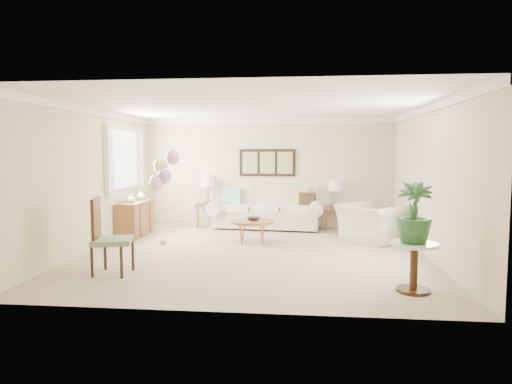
% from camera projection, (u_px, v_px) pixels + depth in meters
% --- Properties ---
extents(ground_plane, '(6.00, 6.00, 0.00)m').
position_uv_depth(ground_plane, '(254.00, 254.00, 8.12)').
color(ground_plane, tan).
extents(room_shell, '(6.04, 6.04, 2.60)m').
position_uv_depth(room_shell, '(249.00, 162.00, 8.08)').
color(room_shell, beige).
rests_on(room_shell, ground).
extents(wall_art_triptych, '(1.35, 0.06, 0.65)m').
position_uv_depth(wall_art_triptych, '(267.00, 163.00, 10.92)').
color(wall_art_triptych, black).
rests_on(wall_art_triptych, ground).
extents(sofa, '(2.79, 1.24, 1.00)m').
position_uv_depth(sofa, '(267.00, 211.00, 10.87)').
color(sofa, beige).
rests_on(sofa, ground).
extents(end_table_left, '(0.53, 0.49, 0.58)m').
position_uv_depth(end_table_left, '(208.00, 207.00, 11.04)').
color(end_table_left, brown).
rests_on(end_table_left, ground).
extents(end_table_right, '(0.49, 0.44, 0.53)m').
position_uv_depth(end_table_right, '(334.00, 210.00, 10.77)').
color(end_table_right, brown).
rests_on(end_table_right, ground).
extents(lamp_left, '(0.37, 0.37, 0.66)m').
position_uv_depth(lamp_left, '(208.00, 182.00, 10.99)').
color(lamp_left, gray).
rests_on(lamp_left, end_table_left).
extents(lamp_right, '(0.34, 0.34, 0.61)m').
position_uv_depth(lamp_right, '(335.00, 187.00, 10.72)').
color(lamp_right, gray).
rests_on(lamp_right, end_table_right).
extents(coffee_table, '(0.87, 0.87, 0.44)m').
position_uv_depth(coffee_table, '(252.00, 222.00, 9.11)').
color(coffee_table, '#9B6528').
rests_on(coffee_table, ground).
extents(decor_bowl, '(0.34, 0.34, 0.07)m').
position_uv_depth(decor_bowl, '(254.00, 219.00, 9.13)').
color(decor_bowl, black).
rests_on(decor_bowl, coffee_table).
extents(armchair, '(1.52, 1.53, 0.75)m').
position_uv_depth(armchair, '(371.00, 223.00, 9.18)').
color(armchair, beige).
rests_on(armchair, ground).
extents(side_table, '(0.59, 0.59, 0.64)m').
position_uv_depth(side_table, '(414.00, 255.00, 5.86)').
color(side_table, silver).
rests_on(side_table, ground).
extents(potted_plant, '(0.52, 0.52, 0.78)m').
position_uv_depth(potted_plant, '(414.00, 213.00, 5.81)').
color(potted_plant, '#17471B').
rests_on(potted_plant, side_table).
extents(accent_chair, '(0.67, 0.67, 1.13)m').
position_uv_depth(accent_chair, '(107.00, 235.00, 6.73)').
color(accent_chair, '#69825E').
rests_on(accent_chair, ground).
extents(credenza, '(0.46, 1.20, 0.74)m').
position_uv_depth(credenza, '(135.00, 219.00, 9.85)').
color(credenza, brown).
rests_on(credenza, ground).
extents(vase_white, '(0.22, 0.22, 0.19)m').
position_uv_depth(vase_white, '(131.00, 198.00, 9.58)').
color(vase_white, silver).
rests_on(vase_white, credenza).
extents(vase_sage, '(0.25, 0.25, 0.21)m').
position_uv_depth(vase_sage, '(141.00, 195.00, 10.14)').
color(vase_sage, '#B6B9B1').
rests_on(vase_sage, credenza).
extents(balloon_cluster, '(0.54, 0.45, 1.86)m').
position_uv_depth(balloon_cluster, '(163.00, 171.00, 8.83)').
color(balloon_cluster, gray).
rests_on(balloon_cluster, ground).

